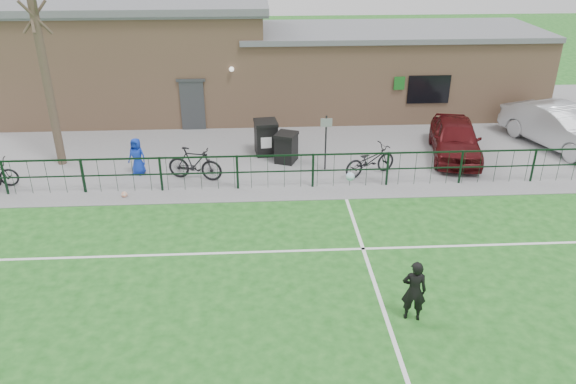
{
  "coord_description": "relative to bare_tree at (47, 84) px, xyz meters",
  "views": [
    {
      "loc": [
        -0.8,
        -8.95,
        8.12
      ],
      "look_at": [
        0.0,
        5.0,
        1.3
      ],
      "focal_mm": 35.0,
      "sensor_mm": 36.0,
      "label": 1
    }
  ],
  "objects": [
    {
      "name": "ground",
      "position": [
        8.0,
        -10.5,
        -3.0
      ],
      "size": [
        90.0,
        90.0,
        0.0
      ],
      "primitive_type": "plane",
      "color": "#195719",
      "rests_on": "ground"
    },
    {
      "name": "paving_strip",
      "position": [
        8.0,
        3.0,
        -2.99
      ],
      "size": [
        34.0,
        13.0,
        0.02
      ],
      "primitive_type": "cube",
      "color": "slate",
      "rests_on": "ground"
    },
    {
      "name": "pitch_line_touch",
      "position": [
        8.0,
        -2.7,
        -3.0
      ],
      "size": [
        28.0,
        0.1,
        0.01
      ],
      "primitive_type": "cube",
      "color": "white",
      "rests_on": "ground"
    },
    {
      "name": "pitch_line_mid",
      "position": [
        8.0,
        -6.5,
        -3.0
      ],
      "size": [
        28.0,
        0.1,
        0.01
      ],
      "primitive_type": "cube",
      "color": "white",
      "rests_on": "ground"
    },
    {
      "name": "pitch_line_perp",
      "position": [
        10.0,
        -10.5,
        -3.0
      ],
      "size": [
        0.1,
        16.0,
        0.01
      ],
      "primitive_type": "cube",
      "color": "white",
      "rests_on": "ground"
    },
    {
      "name": "perimeter_fence",
      "position": [
        8.0,
        -2.5,
        -2.4
      ],
      "size": [
        28.0,
        0.1,
        1.2
      ],
      "primitive_type": "cube",
      "color": "black",
      "rests_on": "ground"
    },
    {
      "name": "bare_tree",
      "position": [
        0.0,
        0.0,
        0.0
      ],
      "size": [
        0.3,
        0.3,
        6.0
      ],
      "primitive_type": "cylinder",
      "color": "#46362A",
      "rests_on": "ground"
    },
    {
      "name": "wheelie_bin_left",
      "position": [
        8.23,
        -0.28,
        -2.47
      ],
      "size": [
        0.92,
        0.97,
        1.02
      ],
      "primitive_type": "cube",
      "rotation": [
        0.0,
        0.0,
        -0.4
      ],
      "color": "black",
      "rests_on": "paving_strip"
    },
    {
      "name": "wheelie_bin_right",
      "position": [
        7.51,
        0.56,
        -2.38
      ],
      "size": [
        0.9,
        0.99,
        1.21
      ],
      "primitive_type": "cube",
      "rotation": [
        0.0,
        0.0,
        0.12
      ],
      "color": "black",
      "rests_on": "paving_strip"
    },
    {
      "name": "sign_post",
      "position": [
        9.58,
        -1.08,
        -1.98
      ],
      "size": [
        0.08,
        0.08,
        2.0
      ],
      "primitive_type": "cylinder",
      "rotation": [
        0.0,
        0.0,
        -0.35
      ],
      "color": "black",
      "rests_on": "paving_strip"
    },
    {
      "name": "car_maroon",
      "position": [
        14.58,
        -0.13,
        -2.26
      ],
      "size": [
        2.51,
        4.46,
        1.43
      ],
      "primitive_type": "imported",
      "rotation": [
        0.0,
        0.0,
        -0.21
      ],
      "color": "#4A0D10",
      "rests_on": "paving_strip"
    },
    {
      "name": "car_silver",
      "position": [
        18.94,
        0.59,
        -2.16
      ],
      "size": [
        3.25,
        5.25,
        1.63
      ],
      "primitive_type": "imported",
      "rotation": [
        0.0,
        0.0,
        0.33
      ],
      "color": "#B0B2B8",
      "rests_on": "paving_strip"
    },
    {
      "name": "bicycle_d",
      "position": [
        5.03,
        -1.68,
        -2.4
      ],
      "size": [
        2.0,
        1.04,
        1.16
      ],
      "primitive_type": "imported",
      "rotation": [
        0.0,
        0.0,
        1.3
      ],
      "color": "black",
      "rests_on": "paving_strip"
    },
    {
      "name": "bicycle_e",
      "position": [
        11.09,
        -1.62,
        -2.45
      ],
      "size": [
        2.12,
        1.48,
        1.06
      ],
      "primitive_type": "imported",
      "rotation": [
        0.0,
        0.0,
        2.0
      ],
      "color": "black",
      "rests_on": "paving_strip"
    },
    {
      "name": "spectator_child",
      "position": [
        2.98,
        -1.11,
        -2.32
      ],
      "size": [
        0.74,
        0.6,
        1.32
      ],
      "primitive_type": "imported",
      "rotation": [
        0.0,
        0.0,
        -0.32
      ],
      "color": "#1231AE",
      "rests_on": "paving_strip"
    },
    {
      "name": "goalkeeper_kick",
      "position": [
        10.52,
        -9.38,
        -2.2
      ],
      "size": [
        1.47,
        3.09,
        2.4
      ],
      "color": "black",
      "rests_on": "ground"
    },
    {
      "name": "ball_ground",
      "position": [
        2.85,
        -2.92,
        -2.9
      ],
      "size": [
        0.2,
        0.2,
        0.2
      ],
      "primitive_type": "sphere",
      "color": "white",
      "rests_on": "ground"
    },
    {
      "name": "clubhouse",
      "position": [
        7.12,
        6.0,
        -0.78
      ],
      "size": [
        24.25,
        5.4,
        4.96
      ],
      "color": "tan",
      "rests_on": "ground"
    }
  ]
}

